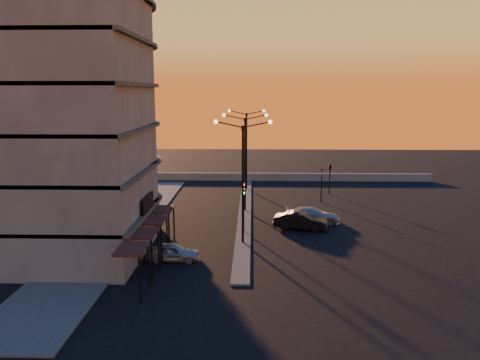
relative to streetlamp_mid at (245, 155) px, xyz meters
name	(u,v)px	position (x,y,z in m)	size (l,w,h in m)	color
ground	(243,244)	(0.00, -10.00, -5.59)	(120.00, 120.00, 0.00)	black
sidewalk_west	(122,227)	(-10.50, -6.00, -5.53)	(5.00, 40.00, 0.12)	#494946
median	(245,210)	(0.00, 0.00, -5.53)	(1.20, 36.00, 0.12)	#494946
parapet	(262,177)	(2.00, 16.00, -5.09)	(44.00, 0.50, 1.00)	slate
building	(52,86)	(-14.00, -9.97, 6.32)	(14.35, 17.08, 25.00)	#635D57
streetlamp_near	(243,172)	(0.00, -10.00, 0.00)	(4.32, 0.32, 9.51)	black
streetlamp_mid	(245,155)	(0.00, 0.00, 0.00)	(4.32, 0.32, 9.51)	black
streetlamp_far	(246,143)	(0.00, 10.00, 0.00)	(4.32, 0.32, 9.51)	black
traffic_light_main	(244,199)	(0.00, -7.13, -2.70)	(0.28, 0.44, 4.25)	black
signal_east_a	(321,184)	(8.00, 4.00, -3.66)	(0.13, 0.16, 3.60)	black
signal_east_b	(330,167)	(9.50, 8.00, -2.49)	(0.42, 1.99, 3.60)	black
car_hatchback	(173,252)	(-4.73, -13.83, -4.97)	(1.48, 3.68, 1.25)	#ABAEB2
car_sedan	(301,221)	(4.84, -5.99, -4.85)	(1.58, 4.52, 1.49)	black
car_wagon	(313,215)	(6.10, -4.06, -4.89)	(1.96, 4.82, 1.40)	#A0A4A7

